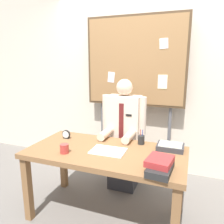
% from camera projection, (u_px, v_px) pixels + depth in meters
% --- Properties ---
extents(ground_plane, '(12.00, 12.00, 0.00)m').
position_uv_depth(ground_plane, '(106.00, 215.00, 2.32)').
color(ground_plane, slate).
extents(back_wall, '(6.40, 0.08, 2.70)m').
position_uv_depth(back_wall, '(138.00, 79.00, 3.19)').
color(back_wall, beige).
rests_on(back_wall, ground_plane).
extents(desk, '(1.56, 0.77, 0.74)m').
position_uv_depth(desk, '(106.00, 159.00, 2.18)').
color(desk, brown).
rests_on(desk, ground_plane).
extents(person, '(0.55, 0.56, 1.39)m').
position_uv_depth(person, '(124.00, 139.00, 2.73)').
color(person, '#2D2D33').
rests_on(person, ground_plane).
extents(bulletin_board, '(1.38, 0.09, 2.20)m').
position_uv_depth(bulletin_board, '(135.00, 64.00, 2.96)').
color(bulletin_board, '#4C3823').
rests_on(bulletin_board, ground_plane).
extents(book_stack, '(0.22, 0.31, 0.11)m').
position_uv_depth(book_stack, '(160.00, 165.00, 1.73)').
color(book_stack, '#262626').
rests_on(book_stack, desk).
extents(open_notebook, '(0.34, 0.24, 0.01)m').
position_uv_depth(open_notebook, '(108.00, 151.00, 2.13)').
color(open_notebook, white).
rests_on(open_notebook, desk).
extents(desk_clock, '(0.10, 0.04, 0.10)m').
position_uv_depth(desk_clock, '(66.00, 135.00, 2.49)').
color(desk_clock, black).
rests_on(desk_clock, desk).
extents(coffee_mug, '(0.08, 0.08, 0.09)m').
position_uv_depth(coffee_mug, '(64.00, 149.00, 2.09)').
color(coffee_mug, '#B23833').
rests_on(coffee_mug, desk).
extents(pen_holder, '(0.07, 0.07, 0.16)m').
position_uv_depth(pen_holder, '(141.00, 140.00, 2.31)').
color(pen_holder, '#262626').
rests_on(pen_holder, desk).
extents(paper_tray, '(0.26, 0.20, 0.06)m').
position_uv_depth(paper_tray, '(170.00, 147.00, 2.18)').
color(paper_tray, '#333338').
rests_on(paper_tray, desk).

